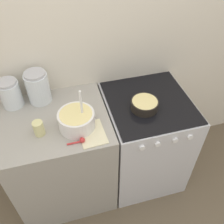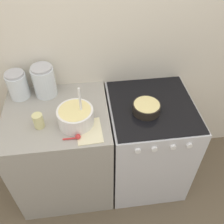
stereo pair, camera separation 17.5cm
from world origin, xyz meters
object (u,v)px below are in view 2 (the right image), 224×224
(tin_can, at_px, (38,121))
(storage_jar_left, at_px, (18,86))
(baking_pan, at_px, (146,108))
(mixing_bowl, at_px, (76,116))
(stove, at_px, (147,144))
(storage_jar_middle, at_px, (45,83))

(tin_can, bearing_deg, storage_jar_left, 116.11)
(baking_pan, xyz_separation_m, storage_jar_left, (-0.93, 0.30, 0.05))
(mixing_bowl, distance_m, storage_jar_left, 0.55)
(tin_can, bearing_deg, stove, 7.84)
(baking_pan, bearing_deg, mixing_bowl, -174.28)
(baking_pan, relative_size, storage_jar_middle, 0.80)
(stove, xyz_separation_m, mixing_bowl, (-0.57, -0.11, 0.53))
(mixing_bowl, height_order, tin_can, mixing_bowl)
(mixing_bowl, bearing_deg, tin_can, -179.99)
(stove, xyz_separation_m, tin_can, (-0.83, -0.11, 0.52))
(storage_jar_left, xyz_separation_m, tin_can, (0.17, -0.35, -0.04))
(storage_jar_middle, height_order, tin_can, storage_jar_middle)
(mixing_bowl, bearing_deg, storage_jar_middle, 122.58)
(stove, bearing_deg, baking_pan, -136.69)
(baking_pan, bearing_deg, storage_jar_left, 162.20)
(mixing_bowl, bearing_deg, storage_jar_left, 140.44)
(storage_jar_left, bearing_deg, tin_can, -63.89)
(stove, height_order, mixing_bowl, mixing_bowl)
(storage_jar_left, height_order, storage_jar_middle, storage_jar_middle)
(mixing_bowl, relative_size, tin_can, 2.84)
(storage_jar_left, bearing_deg, stove, -13.30)
(storage_jar_left, distance_m, storage_jar_middle, 0.20)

